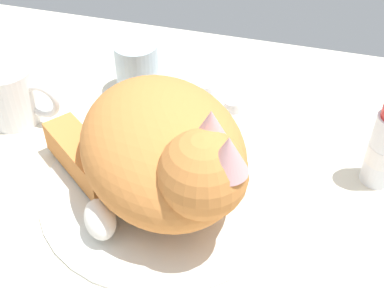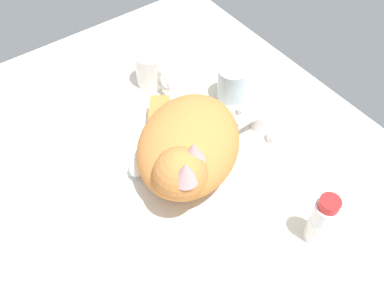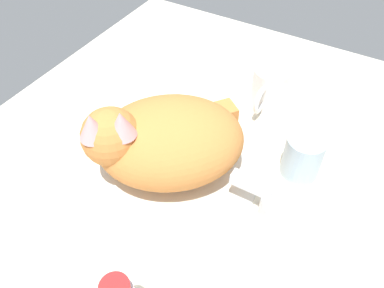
# 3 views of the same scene
# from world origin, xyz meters

# --- Properties ---
(ground_plane) EXTENTS (1.10, 0.83, 0.03)m
(ground_plane) POSITION_xyz_m (0.00, 0.00, -0.01)
(ground_plane) COLOR silver
(sink_basin) EXTENTS (0.32, 0.32, 0.01)m
(sink_basin) POSITION_xyz_m (0.00, 0.00, 0.00)
(sink_basin) COLOR silver
(sink_basin) RESTS_ON ground_plane
(faucet) EXTENTS (0.13, 0.09, 0.06)m
(faucet) POSITION_xyz_m (0.00, 0.18, 0.03)
(faucet) COLOR silver
(faucet) RESTS_ON ground_plane
(cat) EXTENTS (0.33, 0.32, 0.16)m
(cat) POSITION_xyz_m (0.01, -0.01, 0.08)
(cat) COLOR #D17F3D
(cat) RESTS_ON sink_basin
(coffee_mug) EXTENTS (0.12, 0.08, 0.09)m
(coffee_mug) POSITION_xyz_m (-0.26, 0.08, 0.04)
(coffee_mug) COLOR white
(coffee_mug) RESTS_ON ground_plane
(rinse_cup) EXTENTS (0.07, 0.07, 0.08)m
(rinse_cup) POSITION_xyz_m (-0.11, 0.20, 0.04)
(rinse_cup) COLOR silver
(rinse_cup) RESTS_ON ground_plane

